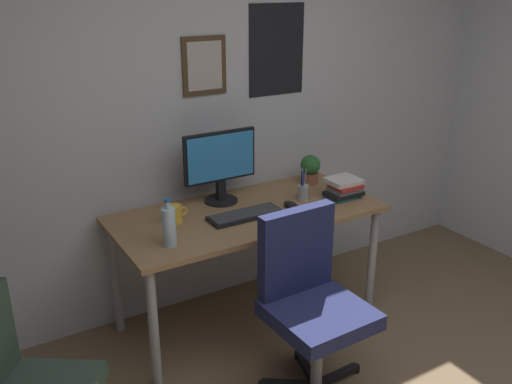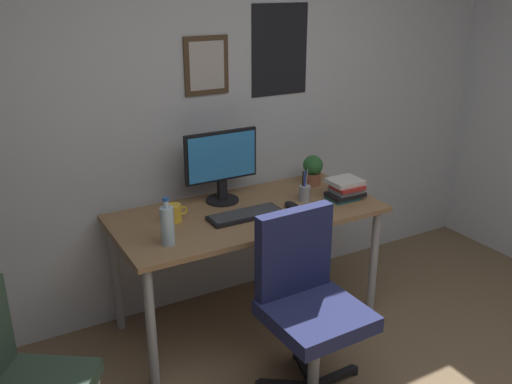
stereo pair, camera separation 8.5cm
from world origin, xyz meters
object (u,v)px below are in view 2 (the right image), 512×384
at_px(keyboard, 245,215).
at_px(pen_cup, 305,192).
at_px(book_stack_left, 345,189).
at_px(water_bottle, 167,225).
at_px(side_chair, 16,382).
at_px(coffee_mug_near, 175,213).
at_px(potted_plant, 313,169).
at_px(computer_mouse, 291,205).
at_px(office_chair, 307,296).
at_px(monitor, 221,163).

bearing_deg(keyboard, pen_cup, 6.05).
bearing_deg(book_stack_left, keyboard, 175.38).
relative_size(keyboard, pen_cup, 2.15).
bearing_deg(keyboard, water_bottle, -167.22).
distance_m(side_chair, water_bottle, 0.97).
bearing_deg(book_stack_left, pen_cup, 156.72).
xyz_separation_m(coffee_mug_near, book_stack_left, (1.03, -0.19, 0.01)).
relative_size(keyboard, book_stack_left, 1.97).
bearing_deg(potted_plant, book_stack_left, -85.89).
distance_m(coffee_mug_near, pen_cup, 0.81).
xyz_separation_m(keyboard, pen_cup, (0.43, 0.05, 0.04)).
height_order(side_chair, coffee_mug_near, side_chair).
xyz_separation_m(side_chair, potted_plant, (1.96, 0.78, 0.34)).
height_order(keyboard, computer_mouse, computer_mouse).
bearing_deg(water_bottle, office_chair, -41.67).
bearing_deg(office_chair, side_chair, 176.98).
bearing_deg(coffee_mug_near, computer_mouse, -12.94).
height_order(office_chair, potted_plant, office_chair).
xyz_separation_m(keyboard, water_bottle, (-0.50, -0.11, 0.09)).
bearing_deg(pen_cup, potted_plant, 46.14).
relative_size(office_chair, keyboard, 2.21).
xyz_separation_m(office_chair, book_stack_left, (0.64, 0.54, 0.28)).
distance_m(computer_mouse, potted_plant, 0.45).
relative_size(office_chair, potted_plant, 4.87).
bearing_deg(computer_mouse, office_chair, -115.25).
height_order(keyboard, water_bottle, water_bottle).
distance_m(computer_mouse, pen_cup, 0.15).
bearing_deg(keyboard, potted_plant, 22.29).
bearing_deg(potted_plant, office_chair, -125.68).
height_order(coffee_mug_near, potted_plant, potted_plant).
height_order(monitor, water_bottle, monitor).
relative_size(monitor, water_bottle, 1.82).
relative_size(side_chair, monitor, 1.90).
height_order(office_chair, side_chair, office_chair).
relative_size(coffee_mug_near, potted_plant, 0.62).
bearing_deg(keyboard, coffee_mug_near, 159.51).
relative_size(monitor, keyboard, 1.07).
height_order(side_chair, potted_plant, potted_plant).
height_order(office_chair, monitor, monitor).
bearing_deg(computer_mouse, side_chair, -162.71).
relative_size(office_chair, monitor, 2.07).
height_order(coffee_mug_near, book_stack_left, book_stack_left).
bearing_deg(side_chair, computer_mouse, 17.29).
distance_m(side_chair, keyboard, 1.44).
bearing_deg(water_bottle, coffee_mug_near, 61.81).
distance_m(pen_cup, book_stack_left, 0.25).
bearing_deg(potted_plant, keyboard, -157.71).
relative_size(pen_cup, book_stack_left, 0.92).
bearing_deg(water_bottle, keyboard, 12.78).
xyz_separation_m(keyboard, coffee_mug_near, (-0.37, 0.14, 0.04)).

